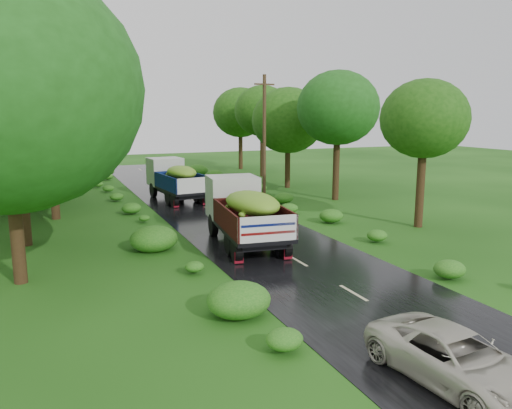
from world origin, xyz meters
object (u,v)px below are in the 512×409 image
truck_near (243,209)px  utility_pole (264,138)px  truck_far (174,178)px  car (456,358)px

truck_near → utility_pole: bearing=67.6°
truck_far → utility_pole: 6.84m
truck_near → truck_far: 12.77m
utility_pole → car: bearing=-109.5°
truck_near → utility_pole: 11.29m
car → utility_pole: size_ratio=0.51×
truck_far → truck_near: bearing=-95.3°
truck_near → car: 13.24m
truck_near → car: size_ratio=1.66×
truck_far → utility_pole: (5.37, -3.18, 2.78)m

